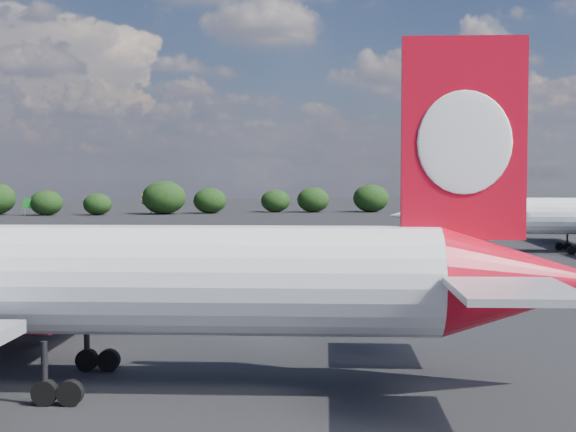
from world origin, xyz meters
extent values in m
plane|color=black|center=(0.00, 60.00, 0.00)|extent=(500.00, 500.00, 0.00)
cylinder|color=white|center=(0.14, 1.33, 5.51)|extent=(41.97, 15.61, 5.51)
cone|color=red|center=(24.72, -4.89, 5.51)|extent=(9.90, 7.51, 5.51)
cube|color=red|center=(21.52, -4.08, 12.57)|extent=(6.01, 2.02, 9.92)
ellipsoid|color=white|center=(21.44, -4.40, 12.37)|extent=(4.54, 1.35, 5.07)
ellipsoid|color=white|center=(21.60, -3.76, 12.37)|extent=(4.54, 1.35, 5.07)
cube|color=#A4A6AC|center=(21.10, -10.23, 5.95)|extent=(6.43, 7.63, 0.33)
cube|color=#A4A6AC|center=(24.07, 1.53, 5.95)|extent=(6.43, 7.63, 0.33)
cube|color=#A4A6AC|center=(1.51, 15.76, 3.75)|extent=(12.35, 23.14, 0.61)
cylinder|color=red|center=(-1.98, 10.96, 2.32)|extent=(6.07, 4.24, 2.98)
cube|color=#A4A6AC|center=(-1.98, 10.96, 3.09)|extent=(2.43, 0.92, 1.32)
cylinder|color=black|center=(1.46, -2.42, 1.65)|extent=(0.37, 0.37, 2.76)
cylinder|color=black|center=(1.46, -2.42, 0.61)|extent=(1.30, 0.78, 1.21)
cylinder|color=black|center=(2.64, -2.72, 0.61)|extent=(1.30, 0.78, 1.21)
cylinder|color=black|center=(3.09, 3.99, 1.65)|extent=(0.37, 0.37, 2.76)
cylinder|color=black|center=(3.09, 3.99, 0.61)|extent=(1.30, 0.78, 1.21)
cylinder|color=black|center=(4.26, 3.69, 0.61)|extent=(1.30, 0.78, 1.21)
cone|color=white|center=(45.29, 64.75, 5.05)|extent=(9.13, 6.99, 5.05)
cube|color=#0D4591|center=(48.22, 63.96, 11.52)|extent=(5.50, 1.94, 9.10)
ellipsoid|color=red|center=(48.14, 63.67, 11.34)|extent=(4.15, 1.30, 4.65)
ellipsoid|color=red|center=(48.30, 64.25, 11.34)|extent=(4.15, 1.30, 4.65)
cube|color=#A4A6AC|center=(45.79, 58.86, 5.46)|extent=(5.97, 7.04, 0.30)
cube|color=#A4A6AC|center=(48.69, 69.59, 5.46)|extent=(5.97, 7.04, 0.30)
cube|color=#A4A6AC|center=(73.12, 70.84, 3.44)|extent=(11.62, 21.23, 0.56)
cylinder|color=black|center=(63.92, 56.58, 0.56)|extent=(1.19, 0.73, 1.11)
cylinder|color=black|center=(66.57, 62.14, 1.52)|extent=(0.35, 0.35, 2.53)
cylinder|color=black|center=(66.57, 62.14, 0.56)|extent=(1.19, 0.73, 1.11)
cylinder|color=black|center=(65.50, 62.43, 0.56)|extent=(1.19, 0.73, 1.11)
cube|color=#166F1E|center=(-18.00, 176.00, 3.20)|extent=(6.00, 0.30, 2.60)
cylinder|color=gray|center=(-20.50, 176.00, 1.00)|extent=(0.20, 0.20, 2.00)
cylinder|color=gray|center=(-15.50, 176.00, 1.00)|extent=(0.20, 0.20, 2.00)
cube|color=yellow|center=(12.00, 182.00, 4.00)|extent=(5.00, 0.30, 3.00)
cylinder|color=gray|center=(12.00, 182.00, 1.25)|extent=(0.30, 0.30, 2.50)
ellipsoid|color=black|center=(-15.23, 177.36, 3.32)|extent=(8.62, 7.29, 6.63)
ellipsoid|color=black|center=(-2.13, 176.23, 2.89)|extent=(7.50, 6.35, 5.77)
ellipsoid|color=black|center=(15.33, 177.46, 4.53)|extent=(11.78, 9.96, 9.06)
ellipsoid|color=black|center=(27.96, 179.54, 3.51)|extent=(9.12, 7.72, 7.02)
ellipsoid|color=black|center=(46.92, 182.68, 3.23)|extent=(8.39, 7.10, 6.46)
ellipsoid|color=black|center=(57.37, 180.25, 3.55)|extent=(9.24, 7.82, 7.11)
ellipsoid|color=black|center=(73.76, 177.99, 3.97)|extent=(10.32, 8.73, 7.94)
ellipsoid|color=black|center=(92.95, 179.30, 2.86)|extent=(7.44, 6.30, 5.73)
ellipsoid|color=black|center=(102.23, 178.14, 4.06)|extent=(10.55, 8.93, 8.11)
camera|label=1|loc=(5.29, -40.92, 10.83)|focal=50.00mm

